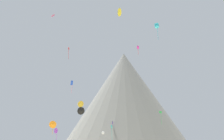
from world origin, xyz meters
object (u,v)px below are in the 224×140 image
object	(u,v)px
kite_green_mid	(161,114)
kite_white_low	(103,133)
kite_red_high	(69,51)
kite_orange_low	(53,125)
kite_blue_mid	(72,84)
kite_violet_low	(56,131)
kite_cyan_high	(157,26)
kite_black_low	(81,111)
kite_teal_low	(112,129)
kite_yellow_high	(119,12)
kite_indigo_low	(113,123)
kite_rainbow_high	(53,16)
rock_massif	(125,103)
kite_gold_mid	(81,104)
kite_magenta_high	(138,48)

from	to	relation	value
kite_green_mid	kite_white_low	bearing A→B (deg)	14.75
kite_green_mid	kite_red_high	world-z (taller)	kite_red_high
kite_orange_low	kite_blue_mid	bearing A→B (deg)	35.35
kite_blue_mid	kite_orange_low	distance (m)	14.36
kite_violet_low	kite_red_high	bearing A→B (deg)	-67.56
kite_cyan_high	kite_black_low	bearing A→B (deg)	175.94
kite_blue_mid	kite_teal_low	xyz separation A→B (m)	(13.48, -1.30, -14.65)
kite_red_high	kite_teal_low	xyz separation A→B (m)	(17.47, -7.20, -29.54)
kite_blue_mid	kite_yellow_high	bearing A→B (deg)	2.44
kite_blue_mid	kite_indigo_low	xyz separation A→B (m)	(10.95, 23.63, -10.43)
kite_green_mid	kite_teal_low	distance (m)	23.84
kite_rainbow_high	kite_black_low	size ratio (longest dim) A/B	0.43
kite_red_high	kite_indigo_low	distance (m)	34.34
kite_white_low	kite_violet_low	size ratio (longest dim) A/B	0.25
kite_orange_low	kite_black_low	distance (m)	9.39
kite_orange_low	kite_rainbow_high	bearing A→B (deg)	-93.55
kite_yellow_high	kite_red_high	bearing A→B (deg)	-159.90
rock_massif	kite_gold_mid	size ratio (longest dim) A/B	35.76
kite_cyan_high	kite_violet_low	world-z (taller)	kite_cyan_high
kite_orange_low	kite_cyan_high	bearing A→B (deg)	-18.78
kite_blue_mid	kite_white_low	bearing A→B (deg)	106.45
kite_magenta_high	kite_gold_mid	distance (m)	31.67
kite_black_low	kite_magenta_high	bearing A→B (deg)	37.27
kite_white_low	kite_indigo_low	distance (m)	6.45
kite_violet_low	kite_gold_mid	bearing A→B (deg)	-95.20
kite_green_mid	kite_rainbow_high	size ratio (longest dim) A/B	4.65
kite_red_high	kite_gold_mid	distance (m)	20.77
kite_green_mid	kite_violet_low	bearing A→B (deg)	49.30
kite_white_low	kite_magenta_high	distance (m)	36.47
kite_white_low	kite_red_high	bearing A→B (deg)	-134.69
kite_blue_mid	kite_green_mid	distance (m)	34.37
kite_violet_low	kite_gold_mid	distance (m)	13.98
kite_magenta_high	kite_teal_low	bearing A→B (deg)	-67.56
rock_massif	kite_orange_low	world-z (taller)	rock_massif
kite_black_low	kite_cyan_high	bearing A→B (deg)	-19.48
kite_white_low	kite_magenta_high	bearing A→B (deg)	-31.63
kite_red_high	kite_indigo_low	xyz separation A→B (m)	(14.94, 17.72, -25.33)
kite_white_low	kite_indigo_low	size ratio (longest dim) A/B	0.23
kite_magenta_high	kite_green_mid	bearing A→B (deg)	73.89
kite_violet_low	kite_rainbow_high	bearing A→B (deg)	121.27
kite_violet_low	kite_magenta_high	bearing A→B (deg)	-129.54
rock_massif	kite_teal_low	distance (m)	54.37
rock_massif	kite_black_low	xyz separation A→B (m)	(-11.60, -50.06, -11.67)
kite_magenta_high	kite_rainbow_high	bearing A→B (deg)	-81.10
kite_cyan_high	kite_teal_low	bearing A→B (deg)	166.73
kite_white_low	kite_teal_low	xyz separation A→B (m)	(5.91, -21.15, -0.22)
kite_violet_low	kite_white_low	bearing A→B (deg)	-95.06
kite_green_mid	kite_orange_low	distance (m)	38.75
kite_gold_mid	rock_massif	bearing A→B (deg)	-99.17
kite_yellow_high	kite_cyan_high	distance (m)	11.92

